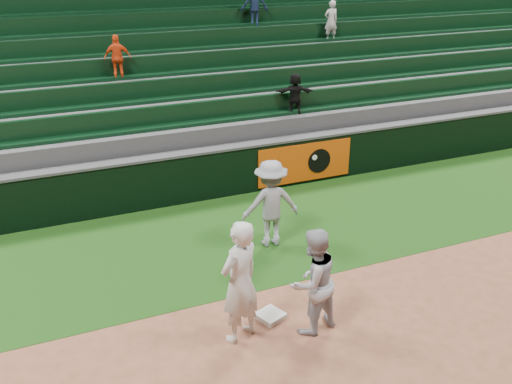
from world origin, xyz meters
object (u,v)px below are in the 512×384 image
(first_base, at_px, (270,316))
(first_baseman, at_px, (240,282))
(baserunner, at_px, (313,282))
(base_coach, at_px, (271,203))

(first_base, height_order, first_baseman, first_baseman)
(first_base, distance_m, baserunner, 1.11)
(baserunner, relative_size, base_coach, 0.98)
(first_base, height_order, base_coach, base_coach)
(first_base, relative_size, base_coach, 0.22)
(base_coach, bearing_deg, baserunner, 85.29)
(baserunner, xyz_separation_m, base_coach, (0.56, 2.85, 0.03))
(baserunner, height_order, base_coach, base_coach)
(baserunner, bearing_deg, first_baseman, -27.17)
(first_base, relative_size, baserunner, 0.22)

